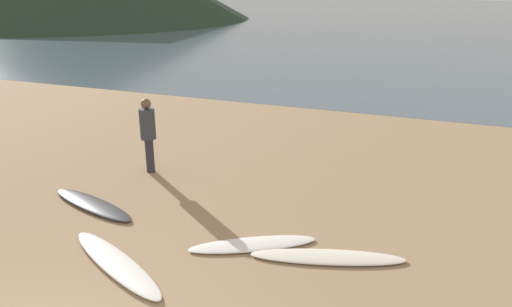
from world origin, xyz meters
name	(u,v)px	position (x,y,z in m)	size (l,w,h in m)	color
ground_plane	(293,142)	(0.00, 10.00, -0.10)	(120.00, 120.00, 0.20)	#997C5B
ocean_water	(423,15)	(0.00, 63.34, 0.00)	(140.00, 100.00, 0.01)	#475B6B
surfboard_3	(92,204)	(-2.32, 4.46, 0.04)	(2.28, 0.49, 0.09)	#333338
surfboard_4	(116,263)	(-0.62, 2.90, 0.04)	(2.53, 0.46, 0.09)	white
surfboard_5	(253,244)	(1.11, 4.21, 0.03)	(2.12, 0.48, 0.06)	white
surfboard_6	(328,257)	(2.35, 4.27, 0.03)	(2.43, 0.47, 0.07)	silver
person_1	(148,130)	(-2.28, 6.42, 1.00)	(0.34, 0.34, 1.70)	#2D2D38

